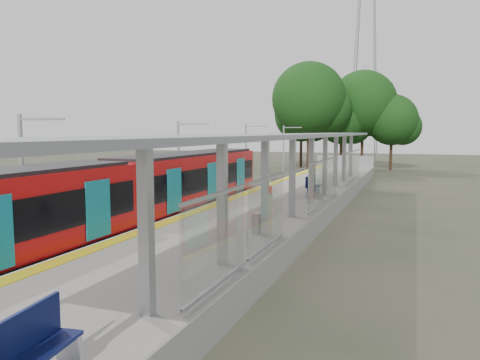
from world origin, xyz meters
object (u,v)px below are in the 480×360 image
bench_near (32,346)px  bench_mid (310,188)px  bench_far (312,185)px  info_pillar_near (267,214)px  info_pillar_far (313,177)px  train (113,198)px  litter_bin (257,223)px

bench_near → bench_mid: bench_near is taller
bench_far → info_pillar_near: size_ratio=0.96×
bench_near → info_pillar_far: 25.99m
train → info_pillar_near: size_ratio=15.39×
train → bench_near: size_ratio=15.99×
info_pillar_near → info_pillar_far: size_ratio=1.09×
bench_near → litter_bin: (-0.16, 10.95, -0.21)m
train → bench_far: 12.98m
train → info_pillar_far: (5.16, 15.16, -0.34)m
bench_mid → litter_bin: size_ratio=1.98×
bench_mid → litter_bin: 10.34m
bench_near → litter_bin: size_ratio=2.17×
bench_near → bench_mid: size_ratio=1.10×
train → info_pillar_near: (6.56, 0.20, -0.28)m
info_pillar_near → info_pillar_far: (-1.40, 14.96, -0.06)m
info_pillar_near → bench_far: bearing=70.0°
train → litter_bin: size_ratio=34.75×
train → info_pillar_near: 6.57m
bench_mid → info_pillar_near: bearing=-96.3°
info_pillar_near → info_pillar_far: bearing=71.9°
bench_mid → litter_bin: bench_mid is taller
train → bench_mid: bearing=60.4°
bench_near → info_pillar_far: bearing=85.0°
info_pillar_far → litter_bin: info_pillar_far is taller
bench_near → info_pillar_near: (0.23, 11.00, 0.17)m
train → bench_far: train is taller
bench_near → litter_bin: bench_near is taller
train → bench_far: size_ratio=16.11×
train → info_pillar_far: bearing=71.2°
bench_far → litter_bin: (0.31, -11.42, -0.20)m
bench_mid → litter_bin: bearing=-98.5°
litter_bin → bench_far: bearing=91.5°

